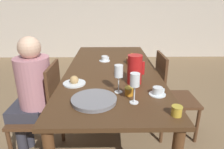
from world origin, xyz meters
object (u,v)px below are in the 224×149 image
teacup_near_person (158,92)px  fruit_bowl (134,60)px  person_seated (32,89)px  red_pitcher (135,69)px  serving_tray (94,100)px  jam_jar_red (177,110)px  wine_glass_juice (119,73)px  jam_jar_amber (129,91)px  chair_person_side (43,111)px  bread_plate (74,82)px  chair_opposite (170,94)px  wine_glass_water (135,81)px  teacup_across (105,59)px

teacup_near_person → fruit_bowl: size_ratio=0.70×
person_seated → red_pitcher: person_seated is taller
red_pitcher → serving_tray: bearing=-133.6°
serving_tray → jam_jar_red: 0.54m
person_seated → wine_glass_juice: size_ratio=5.34×
jam_jar_amber → fruit_bowl: 0.81m
chair_person_side → bread_plate: 0.45m
chair_person_side → red_pitcher: size_ratio=3.78×
bread_plate → fruit_bowl: size_ratio=1.05×
chair_opposite → jam_jar_amber: bearing=-39.8°
jam_jar_amber → bread_plate: bearing=153.5°
chair_person_side → fruit_bowl: chair_person_side is taller
red_pitcher → fruit_bowl: (0.07, 0.57, -0.08)m
jam_jar_amber → jam_jar_red: size_ratio=1.00×
bread_plate → jam_jar_amber: (0.44, -0.22, 0.01)m
person_seated → fruit_bowl: (0.98, 0.48, 0.13)m
person_seated → serving_tray: 0.74m
bread_plate → wine_glass_water: bearing=-36.0°
chair_person_side → jam_jar_amber: bearing=-111.0°
teacup_near_person → bread_plate: bread_plate is taller
chair_opposite → person_seated: bearing=-77.8°
jam_jar_amber → fruit_bowl: fruit_bowl is taller
wine_glass_juice → bread_plate: bearing=155.4°
red_pitcher → serving_tray: red_pitcher is taller
chair_opposite → red_pitcher: (-0.45, -0.39, 0.42)m
wine_glass_water → fruit_bowl: wine_glass_water is taller
teacup_near_person → wine_glass_water: bearing=-147.4°
jam_jar_red → fruit_bowl: size_ratio=0.37×
chair_person_side → red_pitcher: (0.82, -0.06, 0.42)m
person_seated → fruit_bowl: bearing=-63.9°
teacup_near_person → serving_tray: teacup_near_person is taller
red_pitcher → wine_glass_water: size_ratio=1.14×
person_seated → jam_jar_amber: 0.91m
bread_plate → red_pitcher: bearing=1.4°
fruit_bowl → chair_person_side: bearing=-150.0°
bread_plate → serving_tray: bearing=-59.7°
red_pitcher → serving_tray: (-0.32, -0.33, -0.11)m
red_pitcher → jam_jar_amber: (-0.07, -0.23, -0.09)m
jam_jar_amber → jam_jar_red: same height
chair_person_side → bread_plate: chair_person_side is taller
red_pitcher → jam_jar_amber: bearing=-106.2°
chair_person_side → jam_jar_red: chair_person_side is taller
serving_tray → fruit_bowl: (0.39, 0.90, 0.03)m
teacup_across → jam_jar_amber: 0.92m
chair_opposite → teacup_across: size_ratio=7.39×
jam_jar_amber → wine_glass_juice: bearing=144.8°
teacup_across → jam_jar_red: size_ratio=1.88×
chair_opposite → wine_glass_water: bearing=-33.8°
chair_opposite → wine_glass_juice: size_ratio=4.24×
red_pitcher → teacup_near_person: (0.15, -0.23, -0.10)m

